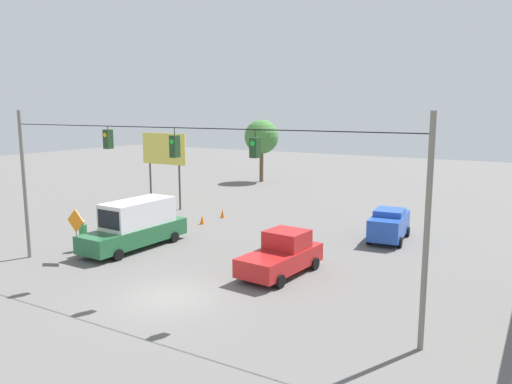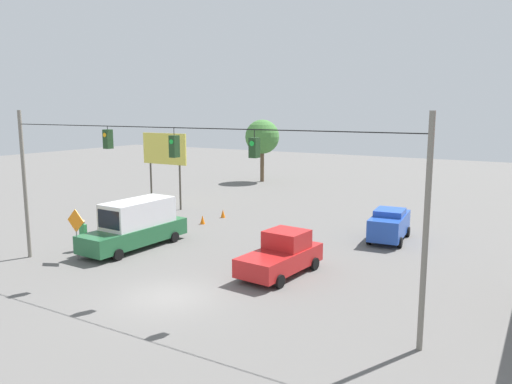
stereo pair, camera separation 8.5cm
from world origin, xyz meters
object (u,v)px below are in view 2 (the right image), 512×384
object	(u,v)px
pickup_truck_red_crossing_near	(282,255)
pedestrian	(83,235)
traffic_cone_third	(159,233)
traffic_cone_fourth	(180,226)
box_truck_green_parked_shoulder	(136,224)
work_zone_sign	(76,225)
traffic_cone_nearest	(98,252)
traffic_cone_fifth	(203,220)
sedan_blue_oncoming_far	(389,224)
traffic_cone_farthest	(223,213)
overhead_signal_span	(174,183)
traffic_cone_second	(132,242)
roadside_billboard	(164,153)
tree_horizon_left	(262,137)

from	to	relation	value
pickup_truck_red_crossing_near	pedestrian	distance (m)	12.05
traffic_cone_third	traffic_cone_fourth	size ratio (longest dim) A/B	1.00
box_truck_green_parked_shoulder	work_zone_sign	world-z (taller)	work_zone_sign
traffic_cone_nearest	traffic_cone_fifth	distance (m)	9.51
pickup_truck_red_crossing_near	traffic_cone_fourth	world-z (taller)	pickup_truck_red_crossing_near
traffic_cone_nearest	pedestrian	xyz separation A→B (m)	(1.80, -0.54, 0.61)
box_truck_green_parked_shoulder	traffic_cone_nearest	size ratio (longest dim) A/B	11.04
traffic_cone_third	pedestrian	world-z (taller)	pedestrian
pickup_truck_red_crossing_near	pedestrian	bearing A→B (deg)	10.52
box_truck_green_parked_shoulder	pedestrian	xyz separation A→B (m)	(2.20, 2.05, -0.46)
box_truck_green_parked_shoulder	traffic_cone_fifth	distance (m)	7.01
sedan_blue_oncoming_far	pickup_truck_red_crossing_near	bearing A→B (deg)	73.16
traffic_cone_fourth	work_zone_sign	distance (m)	8.32
box_truck_green_parked_shoulder	work_zone_sign	xyz separation A→B (m)	(0.92, 3.56, 0.59)
sedan_blue_oncoming_far	traffic_cone_fifth	bearing A→B (deg)	10.52
traffic_cone_nearest	traffic_cone_farthest	world-z (taller)	same
traffic_cone_nearest	traffic_cone_farthest	xyz separation A→B (m)	(-0.09, -12.04, 0.00)
traffic_cone_nearest	traffic_cone_farthest	bearing A→B (deg)	-90.42
pickup_truck_red_crossing_near	work_zone_sign	size ratio (longest dim) A/B	1.82
pickup_truck_red_crossing_near	sedan_blue_oncoming_far	xyz separation A→B (m)	(-2.77, -9.14, 0.06)
traffic_cone_nearest	work_zone_sign	bearing A→B (deg)	61.66
box_truck_green_parked_shoulder	traffic_cone_third	distance (m)	2.58
sedan_blue_oncoming_far	work_zone_sign	distance (m)	18.54
box_truck_green_parked_shoulder	overhead_signal_span	bearing A→B (deg)	146.52
sedan_blue_oncoming_far	traffic_cone_farthest	size ratio (longest dim) A/B	7.29
box_truck_green_parked_shoulder	traffic_cone_third	bearing A→B (deg)	-82.01
box_truck_green_parked_shoulder	traffic_cone_nearest	distance (m)	2.83
pickup_truck_red_crossing_near	sedan_blue_oncoming_far	distance (m)	9.55
traffic_cone_second	pedestrian	xyz separation A→B (m)	(1.85, 2.00, 0.61)
roadside_billboard	tree_horizon_left	bearing A→B (deg)	-87.29
traffic_cone_nearest	traffic_cone_third	size ratio (longest dim) A/B	1.00
work_zone_sign	pedestrian	xyz separation A→B (m)	(1.28, -1.51, -1.06)
traffic_cone_second	tree_horizon_left	bearing A→B (deg)	-75.67
traffic_cone_second	traffic_cone_farthest	world-z (taller)	same
traffic_cone_nearest	overhead_signal_span	bearing A→B (deg)	165.07
traffic_cone_third	pickup_truck_red_crossing_near	bearing A→B (deg)	167.70
traffic_cone_fourth	traffic_cone_farthest	world-z (taller)	same
roadside_billboard	work_zone_sign	distance (m)	15.09
overhead_signal_span	pickup_truck_red_crossing_near	bearing A→B (deg)	-121.33
overhead_signal_span	work_zone_sign	distance (m)	8.34
overhead_signal_span	sedan_blue_oncoming_far	xyz separation A→B (m)	(-5.60, -13.80, -3.92)
traffic_cone_nearest	pedestrian	distance (m)	1.98
pickup_truck_red_crossing_near	traffic_cone_third	xyz separation A→B (m)	(9.98, -2.17, -0.66)
traffic_cone_farthest	work_zone_sign	bearing A→B (deg)	87.31
roadside_billboard	overhead_signal_span	bearing A→B (deg)	132.35
traffic_cone_fourth	box_truck_green_parked_shoulder	bearing A→B (deg)	96.46
traffic_cone_fourth	traffic_cone_farthest	size ratio (longest dim) A/B	1.00
roadside_billboard	box_truck_green_parked_shoulder	bearing A→B (deg)	122.86
traffic_cone_fourth	traffic_cone_fifth	xyz separation A→B (m)	(-0.18, -2.33, 0.00)
traffic_cone_third	traffic_cone_nearest	bearing A→B (deg)	89.21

